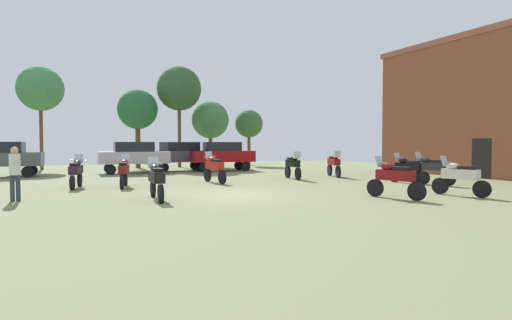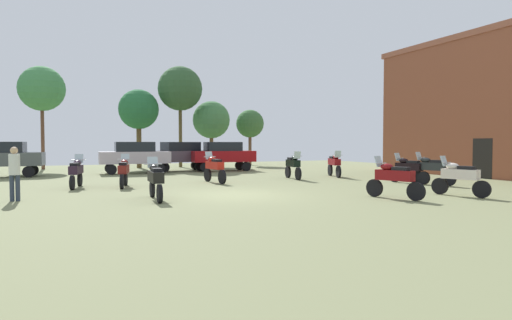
{
  "view_description": "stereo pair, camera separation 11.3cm",
  "coord_description": "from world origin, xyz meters",
  "px_view_note": "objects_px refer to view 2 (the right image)",
  "views": [
    {
      "loc": [
        -5.93,
        -14.74,
        1.93
      ],
      "look_at": [
        2.78,
        4.21,
        1.12
      ],
      "focal_mm": 30.26,
      "sensor_mm": 36.0,
      "label": 1
    },
    {
      "loc": [
        -5.82,
        -14.79,
        1.93
      ],
      "look_at": [
        2.78,
        4.21,
        1.12
      ],
      "focal_mm": 30.26,
      "sensor_mm": 36.0,
      "label": 2
    }
  ],
  "objects_px": {
    "motorcycle_3": "(394,178)",
    "motorcycle_11": "(293,165)",
    "car_3": "(1,156)",
    "motorcycle_8": "(334,164)",
    "motorcycle_7": "(124,171)",
    "motorcycle_9": "(76,171)",
    "tree_5": "(250,124)",
    "tree_4": "(139,110)",
    "car_1": "(181,154)",
    "tree_7": "(180,89)",
    "motorcycle_2": "(431,169)",
    "motorcycle_12": "(155,179)",
    "tree_3": "(211,120)",
    "person_1": "(14,169)",
    "tree_2": "(42,89)",
    "car_2": "(223,154)",
    "motorcycle_5": "(459,176)",
    "car_4": "(135,155)",
    "motorcycle_10": "(408,168)",
    "motorcycle_1": "(214,167)"
  },
  "relations": [
    {
      "from": "motorcycle_11",
      "to": "car_2",
      "type": "distance_m",
      "value": 8.03
    },
    {
      "from": "tree_7",
      "to": "motorcycle_7",
      "type": "bearing_deg",
      "value": -113.25
    },
    {
      "from": "tree_2",
      "to": "tree_7",
      "type": "relative_size",
      "value": 0.93
    },
    {
      "from": "motorcycle_7",
      "to": "tree_2",
      "type": "bearing_deg",
      "value": 116.71
    },
    {
      "from": "motorcycle_3",
      "to": "car_2",
      "type": "bearing_deg",
      "value": 73.61
    },
    {
      "from": "motorcycle_7",
      "to": "tree_7",
      "type": "bearing_deg",
      "value": 80.28
    },
    {
      "from": "motorcycle_10",
      "to": "tree_3",
      "type": "relative_size",
      "value": 0.4
    },
    {
      "from": "car_1",
      "to": "car_3",
      "type": "bearing_deg",
      "value": 88.07
    },
    {
      "from": "tree_3",
      "to": "tree_5",
      "type": "height_order",
      "value": "tree_3"
    },
    {
      "from": "motorcycle_2",
      "to": "motorcycle_5",
      "type": "relative_size",
      "value": 1.08
    },
    {
      "from": "motorcycle_9",
      "to": "car_1",
      "type": "bearing_deg",
      "value": 66.4
    },
    {
      "from": "motorcycle_9",
      "to": "tree_5",
      "type": "bearing_deg",
      "value": 58.1
    },
    {
      "from": "car_2",
      "to": "motorcycle_11",
      "type": "bearing_deg",
      "value": -168.63
    },
    {
      "from": "motorcycle_8",
      "to": "car_4",
      "type": "height_order",
      "value": "car_4"
    },
    {
      "from": "motorcycle_5",
      "to": "tree_3",
      "type": "relative_size",
      "value": 0.39
    },
    {
      "from": "motorcycle_11",
      "to": "motorcycle_7",
      "type": "bearing_deg",
      "value": 13.4
    },
    {
      "from": "tree_4",
      "to": "motorcycle_10",
      "type": "bearing_deg",
      "value": -62.21
    },
    {
      "from": "motorcycle_10",
      "to": "car_1",
      "type": "bearing_deg",
      "value": 106.2
    },
    {
      "from": "motorcycle_3",
      "to": "motorcycle_11",
      "type": "xyz_separation_m",
      "value": [
        0.84,
        8.58,
        0.02
      ]
    },
    {
      "from": "motorcycle_11",
      "to": "tree_4",
      "type": "relative_size",
      "value": 0.37
    },
    {
      "from": "tree_4",
      "to": "motorcycle_2",
      "type": "bearing_deg",
      "value": -62.62
    },
    {
      "from": "motorcycle_1",
      "to": "motorcycle_8",
      "type": "xyz_separation_m",
      "value": [
        7.45,
        0.69,
        0.0
      ]
    },
    {
      "from": "person_1",
      "to": "tree_7",
      "type": "xyz_separation_m",
      "value": [
        10.15,
        17.81,
        5.2
      ]
    },
    {
      "from": "car_4",
      "to": "tree_5",
      "type": "relative_size",
      "value": 0.9
    },
    {
      "from": "car_1",
      "to": "tree_7",
      "type": "xyz_separation_m",
      "value": [
        1.19,
        4.63,
        5.09
      ]
    },
    {
      "from": "car_4",
      "to": "tree_2",
      "type": "xyz_separation_m",
      "value": [
        -5.47,
        7.1,
        4.7
      ]
    },
    {
      "from": "motorcycle_12",
      "to": "tree_3",
      "type": "bearing_deg",
      "value": 69.26
    },
    {
      "from": "car_2",
      "to": "car_3",
      "type": "relative_size",
      "value": 0.99
    },
    {
      "from": "motorcycle_12",
      "to": "person_1",
      "type": "xyz_separation_m",
      "value": [
        -4.3,
        1.6,
        0.34
      ]
    },
    {
      "from": "car_3",
      "to": "tree_3",
      "type": "distance_m",
      "value": 15.92
    },
    {
      "from": "motorcycle_11",
      "to": "person_1",
      "type": "height_order",
      "value": "person_1"
    },
    {
      "from": "car_3",
      "to": "tree_7",
      "type": "height_order",
      "value": "tree_7"
    },
    {
      "from": "motorcycle_11",
      "to": "car_3",
      "type": "xyz_separation_m",
      "value": [
        -14.36,
        7.9,
        0.43
      ]
    },
    {
      "from": "motorcycle_8",
      "to": "motorcycle_11",
      "type": "height_order",
      "value": "motorcycle_8"
    },
    {
      "from": "motorcycle_2",
      "to": "car_1",
      "type": "xyz_separation_m",
      "value": [
        -7.99,
        14.65,
        0.43
      ]
    },
    {
      "from": "motorcycle_2",
      "to": "car_2",
      "type": "xyz_separation_m",
      "value": [
        -5.35,
        13.34,
        0.43
      ]
    },
    {
      "from": "motorcycle_3",
      "to": "tree_2",
      "type": "relative_size",
      "value": 0.29
    },
    {
      "from": "motorcycle_2",
      "to": "car_1",
      "type": "distance_m",
      "value": 16.69
    },
    {
      "from": "motorcycle_11",
      "to": "car_4",
      "type": "bearing_deg",
      "value": -39.62
    },
    {
      "from": "motorcycle_5",
      "to": "motorcycle_10",
      "type": "height_order",
      "value": "motorcycle_5"
    },
    {
      "from": "motorcycle_3",
      "to": "tree_4",
      "type": "bearing_deg",
      "value": 85.07
    },
    {
      "from": "motorcycle_3",
      "to": "tree_7",
      "type": "relative_size",
      "value": 0.27
    },
    {
      "from": "motorcycle_2",
      "to": "car_1",
      "type": "bearing_deg",
      "value": 104.44
    },
    {
      "from": "person_1",
      "to": "tree_5",
      "type": "height_order",
      "value": "tree_5"
    },
    {
      "from": "motorcycle_8",
      "to": "car_1",
      "type": "bearing_deg",
      "value": -35.24
    },
    {
      "from": "person_1",
      "to": "tree_2",
      "type": "relative_size",
      "value": 0.24
    },
    {
      "from": "motorcycle_9",
      "to": "motorcycle_12",
      "type": "distance_m",
      "value": 5.83
    },
    {
      "from": "car_3",
      "to": "tree_2",
      "type": "distance_m",
      "value": 8.74
    },
    {
      "from": "motorcycle_7",
      "to": "motorcycle_11",
      "type": "relative_size",
      "value": 0.94
    },
    {
      "from": "car_1",
      "to": "motorcycle_3",
      "type": "bearing_deg",
      "value": -179.92
    }
  ]
}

